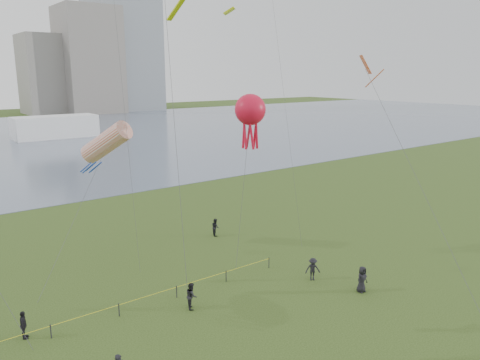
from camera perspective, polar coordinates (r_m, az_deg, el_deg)
building_mid at (r=185.48m, az=-17.92°, el=13.69°), size 20.00×20.00×38.00m
building_low at (r=186.93m, az=-22.57°, el=11.79°), size 16.00×18.00×28.00m
pavilion_right at (r=115.28m, az=-21.57°, el=6.04°), size 18.00×7.00×5.00m
fence at (r=28.87m, az=-26.32°, el=-17.30°), size 24.07×0.07×1.05m
spectator_a at (r=30.28m, az=-5.93°, el=-13.84°), size 0.93×1.02×1.70m
spectator_b at (r=34.24m, az=8.86°, el=-10.69°), size 1.24×1.09×1.66m
spectator_c at (r=29.65m, az=-24.90°, el=-15.75°), size 0.71×1.04×1.63m
spectator_d at (r=33.18m, az=14.65°, el=-11.62°), size 0.89×0.58×1.81m
spectator_g at (r=42.69m, az=-3.02°, el=-5.76°), size 0.81×0.92×1.61m
kite_windsock at (r=38.45m, az=-15.97°, el=4.40°), size 9.21×8.13×10.93m
kite_octopus at (r=34.75m, az=1.25°, el=8.47°), size 3.18×2.30×12.98m
kite_delta at (r=36.44m, az=15.60°, el=12.27°), size 7.17×15.60×15.77m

